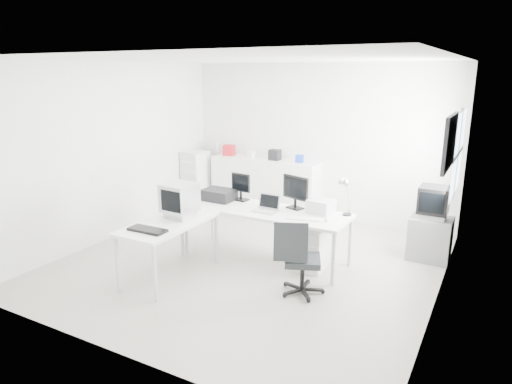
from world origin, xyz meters
The scene contains 30 objects.
floor centered at (0.00, 0.00, 0.00)m, with size 5.00×5.00×0.01m, color beige.
ceiling centered at (0.00, 0.00, 2.80)m, with size 5.00×5.00×0.01m, color white.
back_wall centered at (0.00, 2.50, 1.40)m, with size 5.00×0.02×2.80m, color white.
left_wall centered at (-2.50, 0.00, 1.40)m, with size 0.02×5.00×2.80m, color white.
right_wall centered at (2.50, 0.00, 1.40)m, with size 0.02×5.00×2.80m, color white.
window centered at (2.48, 1.20, 1.60)m, with size 0.02×1.20×1.10m, color white, non-canonical shape.
wall_picture centered at (2.47, 0.10, 1.90)m, with size 0.04×0.90×0.60m, color black, non-canonical shape.
main_desk centered at (0.13, 0.24, 0.38)m, with size 2.40×0.80×0.75m, color silver, non-canonical shape.
side_desk centered at (-0.72, -0.86, 0.38)m, with size 0.70×1.40×0.75m, color silver, non-canonical shape.
drawer_pedestal centered at (0.83, 0.29, 0.30)m, with size 0.40×0.50×0.60m, color silver.
inkjet_printer centered at (-0.72, 0.34, 0.83)m, with size 0.47×0.36×0.17m, color black.
lcd_monitor_small centered at (-0.42, 0.49, 0.95)m, with size 0.32×0.18×0.40m, color black, non-canonical shape.
lcd_monitor_large centered at (0.48, 0.49, 0.98)m, with size 0.44×0.18×0.46m, color black, non-canonical shape.
laptop centered at (0.18, 0.14, 0.85)m, with size 0.31×0.32×0.21m, color #B7B7BA, non-canonical shape.
white_keyboard centered at (0.78, 0.09, 0.76)m, with size 0.44×0.14×0.02m, color silver.
white_mouse centered at (1.08, 0.14, 0.78)m, with size 0.06×0.06×0.06m, color silver.
laser_printer centered at (0.88, 0.46, 0.84)m, with size 0.33×0.28×0.19m, color #BCBCBC.
desk_lamp centered at (1.23, 0.54, 0.98)m, with size 0.16×0.16×0.47m, color silver, non-canonical shape.
crt_monitor centered at (-0.72, -0.61, 1.00)m, with size 0.43×0.43×0.49m, color #B7B7BA, non-canonical shape.
black_keyboard centered at (-0.72, -1.26, 0.77)m, with size 0.49×0.20×0.03m, color black.
office_chair centered at (1.02, -0.49, 0.48)m, with size 0.55×0.55×0.95m, color #282B2D, non-canonical shape.
tv_cabinet centered at (2.22, 1.38, 0.31)m, with size 0.57×0.47×0.63m, color slate.
crt_tv centered at (2.22, 1.38, 0.85)m, with size 0.50×0.48×0.45m, color black, non-canonical shape.
sideboard centered at (-0.92, 2.24, 0.53)m, with size 2.11×0.53×1.05m, color silver.
clutter_box_a centered at (-1.72, 2.24, 1.16)m, with size 0.21×0.18×0.21m, color #B31920.
clutter_box_b centered at (-1.22, 2.24, 1.12)m, with size 0.13×0.11×0.13m, color silver.
clutter_box_c centered at (-0.72, 2.24, 1.15)m, with size 0.20×0.18×0.20m, color black.
clutter_box_d centered at (-0.22, 2.24, 1.12)m, with size 0.14×0.12×0.14m, color #1738A6.
clutter_bottle centered at (-2.02, 2.28, 1.16)m, with size 0.07×0.07×0.22m, color silver.
filing_cabinet centered at (-2.28, 1.89, 0.57)m, with size 0.40×0.47×1.13m, color silver.
Camera 1 is at (2.98, -5.26, 2.64)m, focal length 32.00 mm.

